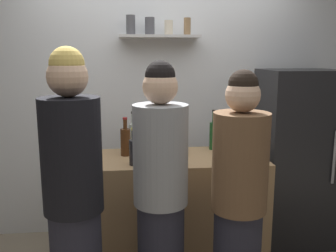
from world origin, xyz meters
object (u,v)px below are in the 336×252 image
object	(u,v)px
water_bottle_plastic	(246,146)
person_blonde	(74,202)
refrigerator	(296,157)
person_brown_jacket	(239,204)
wine_bottle_green_glass	(213,135)
utensil_holder	(173,153)
wine_bottle_amber_glass	(125,141)
wine_bottle_dark_glass	(134,151)
baking_pan	(165,150)
person_grey_hoodie	(161,197)
wine_bottle_pale_glass	(133,136)

from	to	relation	value
water_bottle_plastic	person_blonde	distance (m)	1.41
refrigerator	water_bottle_plastic	xyz separation A→B (m)	(-0.60, -0.38, 0.21)
refrigerator	person_brown_jacket	bearing A→B (deg)	-129.73
refrigerator	wine_bottle_green_glass	xyz separation A→B (m)	(-0.80, -0.10, 0.25)
utensil_holder	person_brown_jacket	xyz separation A→B (m)	(0.34, -0.58, -0.18)
utensil_holder	person_brown_jacket	size ratio (longest dim) A/B	0.13
utensil_holder	wine_bottle_amber_glass	world-z (taller)	wine_bottle_amber_glass
wine_bottle_amber_glass	person_brown_jacket	size ratio (longest dim) A/B	0.19
wine_bottle_amber_glass	person_brown_jacket	distance (m)	1.08
wine_bottle_dark_glass	person_blonde	size ratio (longest dim) A/B	0.16
water_bottle_plastic	baking_pan	bearing A→B (deg)	161.68
refrigerator	person_grey_hoodie	distance (m)	1.60
utensil_holder	person_grey_hoodie	bearing A→B (deg)	-105.66
refrigerator	person_blonde	size ratio (longest dim) A/B	0.90
utensil_holder	wine_bottle_dark_glass	distance (m)	0.30
wine_bottle_dark_glass	person_brown_jacket	bearing A→B (deg)	-39.21
wine_bottle_pale_glass	wine_bottle_amber_glass	size ratio (longest dim) A/B	1.09
refrigerator	wine_bottle_dark_glass	bearing A→B (deg)	-161.63
utensil_holder	wine_bottle_pale_glass	xyz separation A→B (m)	(-0.30, 0.34, 0.06)
water_bottle_plastic	person_grey_hoodie	distance (m)	0.91
utensil_holder	wine_bottle_amber_glass	distance (m)	0.42
wine_bottle_amber_glass	person_grey_hoodie	distance (m)	0.76
refrigerator	baking_pan	bearing A→B (deg)	-171.82
refrigerator	water_bottle_plastic	size ratio (longest dim) A/B	7.80
refrigerator	wine_bottle_amber_glass	bearing A→B (deg)	-171.79
refrigerator	person_blonde	world-z (taller)	person_blonde
wine_bottle_green_glass	wine_bottle_dark_glass	bearing A→B (deg)	-150.16
person_grey_hoodie	wine_bottle_pale_glass	bearing A→B (deg)	-94.17
utensil_holder	wine_bottle_green_glass	size ratio (longest dim) A/B	0.63
wine_bottle_dark_glass	water_bottle_plastic	bearing A→B (deg)	7.42
wine_bottle_pale_glass	person_grey_hoodie	world-z (taller)	person_grey_hoodie
baking_pan	wine_bottle_pale_glass	xyz separation A→B (m)	(-0.26, 0.08, 0.10)
person_blonde	water_bottle_plastic	bearing A→B (deg)	-173.50
wine_bottle_dark_glass	person_blonde	xyz separation A→B (m)	(-0.35, -0.57, -0.14)
refrigerator	person_brown_jacket	distance (m)	1.31
wine_bottle_pale_glass	water_bottle_plastic	xyz separation A→B (m)	(0.87, -0.28, -0.04)
refrigerator	person_blonde	bearing A→B (deg)	-149.90
wine_bottle_green_glass	person_blonde	xyz separation A→B (m)	(-1.03, -0.96, -0.17)
wine_bottle_dark_glass	refrigerator	bearing A→B (deg)	18.37
wine_bottle_pale_glass	utensil_holder	bearing A→B (deg)	-48.86
wine_bottle_dark_glass	wine_bottle_green_glass	distance (m)	0.78
baking_pan	wine_bottle_green_glass	size ratio (longest dim) A/B	1.00
utensil_holder	wine_bottle_pale_glass	size ratio (longest dim) A/B	0.64
wine_bottle_amber_glass	water_bottle_plastic	world-z (taller)	wine_bottle_amber_glass
refrigerator	wine_bottle_dark_glass	size ratio (longest dim) A/B	5.73
baking_pan	water_bottle_plastic	distance (m)	0.65
person_brown_jacket	wine_bottle_dark_glass	bearing A→B (deg)	-61.94
refrigerator	baking_pan	size ratio (longest dim) A/B	4.64
refrigerator	utensil_holder	bearing A→B (deg)	-159.79
utensil_holder	wine_bottle_dark_glass	bearing A→B (deg)	-169.30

